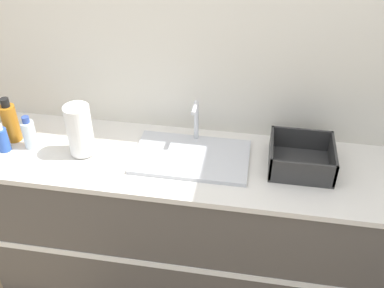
{
  "coord_description": "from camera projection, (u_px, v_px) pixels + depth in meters",
  "views": [
    {
      "loc": [
        0.27,
        -1.43,
        2.29
      ],
      "look_at": [
        -0.01,
        0.25,
        1.05
      ],
      "focal_mm": 42.0,
      "sensor_mm": 36.0,
      "label": 1
    }
  ],
  "objects": [
    {
      "name": "dish_rack",
      "position": [
        301.0,
        159.0,
        2.14
      ],
      "size": [
        0.3,
        0.29,
        0.13
      ],
      "color": "#2D2D2D",
      "rests_on": "counter_cabinet"
    },
    {
      "name": "counter_cabinet",
      "position": [
        194.0,
        227.0,
        2.47
      ],
      "size": [
        2.21,
        0.58,
        0.93
      ],
      "color": "#514C47",
      "rests_on": "ground_plane"
    },
    {
      "name": "paper_towel_roll",
      "position": [
        80.0,
        130.0,
        2.17
      ],
      "size": [
        0.12,
        0.12,
        0.27
      ],
      "color": "#4C4C51",
      "rests_on": "counter_cabinet"
    },
    {
      "name": "bottle_blue",
      "position": [
        2.0,
        139.0,
        2.23
      ],
      "size": [
        0.06,
        0.06,
        0.15
      ],
      "color": "#2D56B7",
      "rests_on": "counter_cabinet"
    },
    {
      "name": "bottle_amber",
      "position": [
        10.0,
        122.0,
        2.28
      ],
      "size": [
        0.08,
        0.08,
        0.24
      ],
      "color": "#B26B19",
      "rests_on": "counter_cabinet"
    },
    {
      "name": "wall_back",
      "position": [
        204.0,
        64.0,
        2.22
      ],
      "size": [
        4.59,
        0.06,
        2.6
      ],
      "color": "beige",
      "rests_on": "ground_plane"
    },
    {
      "name": "sink",
      "position": [
        192.0,
        155.0,
        2.21
      ],
      "size": [
        0.56,
        0.34,
        0.24
      ],
      "color": "silver",
      "rests_on": "counter_cabinet"
    },
    {
      "name": "bottle_clear",
      "position": [
        29.0,
        134.0,
        2.25
      ],
      "size": [
        0.07,
        0.07,
        0.18
      ],
      "color": "silver",
      "rests_on": "counter_cabinet"
    }
  ]
}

